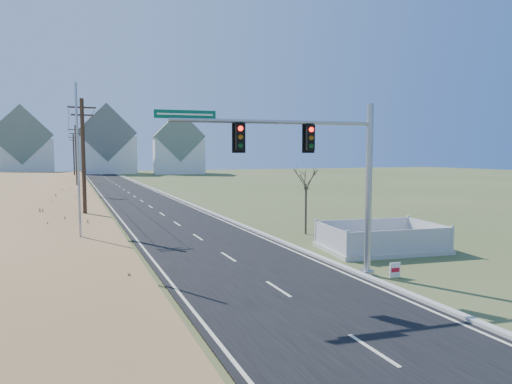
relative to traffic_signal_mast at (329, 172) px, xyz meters
name	(u,v)px	position (x,y,z in m)	size (l,w,h in m)	color
ground	(259,278)	(-2.71, 1.21, -4.55)	(260.00, 260.00, 0.00)	#435629
road	(125,191)	(-2.71, 51.21, -4.52)	(8.00, 180.00, 0.06)	black
curb	(154,189)	(1.44, 51.21, -4.46)	(0.30, 180.00, 0.18)	#B2AFA8
utility_pole_near	(84,163)	(-9.21, 16.21, 0.13)	(1.80, 0.26, 9.00)	#422D1E
utility_pole_mid	(76,159)	(-9.21, 46.21, 0.13)	(1.80, 0.26, 9.00)	#422D1E
utility_pole_far	(74,157)	(-9.21, 76.21, 0.13)	(1.80, 0.26, 9.00)	#422D1E
condo_nnw	(22,147)	(-20.71, 109.21, 2.38)	(14.93, 11.17, 17.03)	silver
condo_n	(106,145)	(-0.71, 113.21, 3.06)	(15.27, 10.20, 18.54)	silver
condo_ne	(178,148)	(17.29, 105.21, 2.28)	(14.12, 10.51, 16.52)	silver
traffic_signal_mast	(329,172)	(0.00, 0.00, 0.00)	(9.32, 1.37, 7.46)	#9EA0A5
fence_enclosure	(381,245)	(5.76, 3.90, -4.27)	(6.87, 5.13, 1.45)	#B7B5AD
open_sign	(395,270)	(2.73, -1.02, -4.22)	(0.51, 0.09, 0.63)	white
flagpole	(79,192)	(-9.71, 6.93, -1.09)	(0.39, 0.39, 8.68)	#B7B5AD
bare_tree	(306,177)	(4.29, 9.87, -0.76)	(1.78, 1.78, 4.71)	#4C3F33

